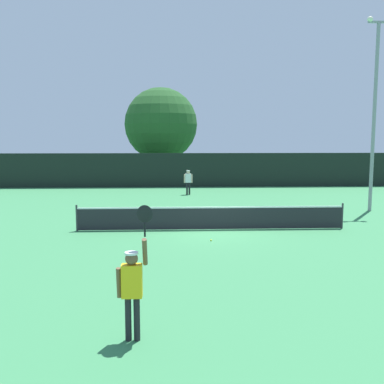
{
  "coord_description": "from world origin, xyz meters",
  "views": [
    {
      "loc": [
        -1.6,
        -17.9,
        3.78
      ],
      "look_at": [
        -0.71,
        2.02,
        1.33
      ],
      "focal_mm": 41.29,
      "sensor_mm": 36.0,
      "label": 1
    }
  ],
  "objects": [
    {
      "name": "player_receiving",
      "position": [
        -0.54,
        11.41,
        1.0
      ],
      "size": [
        0.57,
        0.24,
        1.63
      ],
      "rotation": [
        0.0,
        0.0,
        3.14
      ],
      "color": "white",
      "rests_on": "ground"
    },
    {
      "name": "parked_car_near",
      "position": [
        6.76,
        23.05,
        0.78
      ],
      "size": [
        2.46,
        4.42,
        1.69
      ],
      "rotation": [
        0.0,
        0.0,
        0.14
      ],
      "color": "#B7B7BC",
      "rests_on": "ground"
    },
    {
      "name": "light_pole",
      "position": [
        8.69,
        4.4,
        5.46
      ],
      "size": [
        1.18,
        0.28,
        9.76
      ],
      "color": "gray",
      "rests_on": "ground"
    },
    {
      "name": "tennis_net",
      "position": [
        0.0,
        0.0,
        0.51
      ],
      "size": [
        11.09,
        0.08,
        1.07
      ],
      "color": "#232328",
      "rests_on": "ground"
    },
    {
      "name": "large_tree",
      "position": [
        -2.57,
        21.05,
        4.95
      ],
      "size": [
        6.33,
        6.33,
        8.12
      ],
      "color": "brown",
      "rests_on": "ground"
    },
    {
      "name": "player_serving",
      "position": [
        -2.35,
        -9.95,
        1.13
      ],
      "size": [
        0.67,
        0.4,
        2.55
      ],
      "color": "yellow",
      "rests_on": "ground"
    },
    {
      "name": "perimeter_fence",
      "position": [
        0.0,
        16.01,
        1.31
      ],
      "size": [
        34.29,
        0.12,
        2.62
      ],
      "primitive_type": "cube",
      "color": "black",
      "rests_on": "ground"
    },
    {
      "name": "tennis_ball",
      "position": [
        -0.19,
        -2.04,
        0.03
      ],
      "size": [
        0.07,
        0.07,
        0.07
      ],
      "primitive_type": "sphere",
      "color": "#CCE033",
      "rests_on": "ground"
    },
    {
      "name": "ground_plane",
      "position": [
        0.0,
        0.0,
        0.0
      ],
      "size": [
        120.0,
        120.0,
        0.0
      ],
      "primitive_type": "plane",
      "color": "#387F4C"
    }
  ]
}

